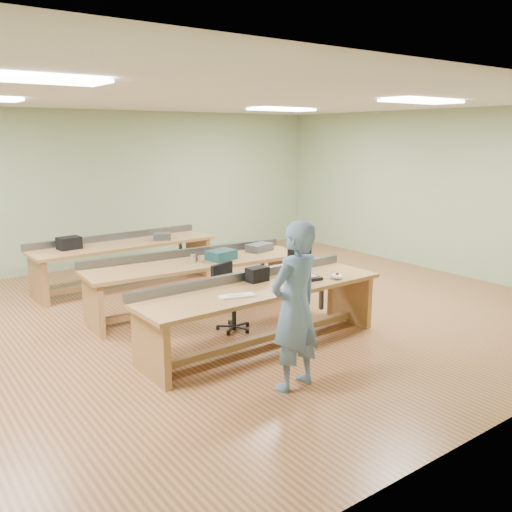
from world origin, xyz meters
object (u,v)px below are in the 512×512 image
Objects in this scene: workbench_front at (261,301)px; person at (295,306)px; workbench_mid at (196,273)px; task_chair at (231,306)px; parts_bin_grey at (259,247)px; laptop_base at (305,278)px; camera_bag at (257,274)px; mug at (194,259)px; drinks_can at (193,259)px; workbench_back at (124,254)px; parts_bin_teal at (221,255)px.

person reaches higher than workbench_front.
workbench_front and workbench_mid have the same top height.
person is (-0.45, -2.75, 0.30)m from workbench_mid.
person is at bearing -121.25° from task_chair.
workbench_front is 1.87× the size of person.
person is 3.21m from parts_bin_grey.
camera_bag is (-0.54, 0.28, 0.07)m from laptop_base.
mug is at bearing -135.32° from workbench_mid.
task_chair and drinks_can have the same top height.
workbench_mid is 1.91× the size of person.
camera_bag reaches higher than workbench_front.
laptop_base is 1.80m from mug.
person is at bearing -97.21° from drinks_can.
workbench_mid and workbench_back have the same top height.
workbench_back is at bearing 112.51° from laptop_base.
mug reaches higher than laptop_base.
mug is (0.40, 2.72, -0.07)m from person.
workbench_front is 25.07× the size of drinks_can.
camera_bag is at bearing -86.36° from workbench_back.
workbench_back is 3.57× the size of task_chair.
camera_bag is 2.05× the size of drinks_can.
workbench_back is at bearing 107.84° from parts_bin_teal.
workbench_mid is 1.46m from camera_bag.
workbench_mid is at bearing 87.38° from workbench_front.
camera_bag reaches higher than laptop_base.
camera_bag is at bearing -86.12° from mug.
mug is at bearing 88.85° from workbench_front.
laptop_base is at bearing -80.87° from parts_bin_teal.
parts_bin_teal reaches higher than workbench_mid.
camera_bag is (0.09, 0.21, 0.28)m from workbench_front.
workbench_mid is 8.13× the size of parts_bin_grey.
mug is at bearing 119.13° from laptop_base.
parts_bin_grey is at bearing 49.20° from camera_bag.
laptop_base is at bearing -7.99° from workbench_front.
drinks_can is (-0.46, 0.02, -0.00)m from parts_bin_teal.
person is 4.40× the size of parts_bin_teal.
workbench_front is at bearing -119.03° from person.
workbench_back reaches higher than mug.
laptop_base is (0.63, -0.07, 0.21)m from workbench_front.
camera_bag reaches higher than drinks_can.
drinks_can is (-0.08, 1.51, 0.25)m from workbench_front.
mug is (-0.04, -0.04, 0.23)m from workbench_mid.
person reaches higher than drinks_can.
workbench_front is 1.56m from parts_bin_teal.
workbench_back is 3.37m from camera_bag.
workbench_back is (-0.32, 1.90, -0.00)m from workbench_mid.
parts_bin_teal reaches higher than task_chair.
workbench_mid reaches higher than mug.
workbench_front is at bearing -117.38° from camera_bag.
parts_bin_grey is at bearing 2.76° from mug.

